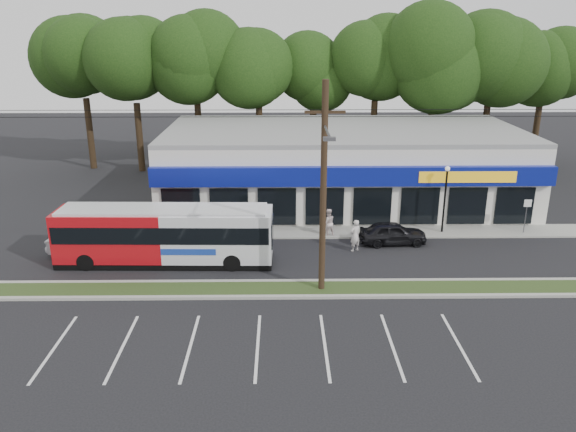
# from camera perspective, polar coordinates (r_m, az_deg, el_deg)

# --- Properties ---
(ground) EXTENTS (120.00, 120.00, 0.00)m
(ground) POSITION_cam_1_polar(r_m,az_deg,el_deg) (26.58, -2.99, -8.52)
(ground) COLOR black
(ground) RESTS_ON ground
(grass_strip) EXTENTS (40.00, 1.60, 0.12)m
(grass_strip) POSITION_cam_1_polar(r_m,az_deg,el_deg) (27.44, -2.91, -7.45)
(grass_strip) COLOR #293917
(grass_strip) RESTS_ON ground
(curb_south) EXTENTS (40.00, 0.25, 0.14)m
(curb_south) POSITION_cam_1_polar(r_m,az_deg,el_deg) (26.68, -2.98, -8.24)
(curb_south) COLOR #9E9E93
(curb_south) RESTS_ON ground
(curb_north) EXTENTS (40.00, 0.25, 0.14)m
(curb_north) POSITION_cam_1_polar(r_m,az_deg,el_deg) (28.20, -2.85, -6.67)
(curb_north) COLOR #9E9E93
(curb_north) RESTS_ON ground
(sidewalk) EXTENTS (32.00, 2.20, 0.10)m
(sidewalk) POSITION_cam_1_polar(r_m,az_deg,el_deg) (35.00, 5.76, -1.60)
(sidewalk) COLOR #9E9E93
(sidewalk) RESTS_ON ground
(strip_mall) EXTENTS (25.00, 12.55, 5.30)m
(strip_mall) POSITION_cam_1_polar(r_m,az_deg,el_deg) (40.89, 5.53, 5.21)
(strip_mall) COLOR silver
(strip_mall) RESTS_ON ground
(utility_pole) EXTENTS (50.00, 2.77, 10.00)m
(utility_pole) POSITION_cam_1_polar(r_m,az_deg,el_deg) (25.50, 3.27, 3.37)
(utility_pole) COLOR black
(utility_pole) RESTS_ON ground
(lamp_post) EXTENTS (0.30, 0.30, 4.25)m
(lamp_post) POSITION_cam_1_polar(r_m,az_deg,el_deg) (35.20, 15.70, 2.39)
(lamp_post) COLOR black
(lamp_post) RESTS_ON ground
(sign_post) EXTENTS (0.45, 0.10, 2.23)m
(sign_post) POSITION_cam_1_polar(r_m,az_deg,el_deg) (37.03, 23.09, 0.56)
(sign_post) COLOR #59595E
(sign_post) RESTS_ON ground
(tree_line) EXTENTS (46.76, 6.76, 11.83)m
(tree_line) POSITION_cam_1_polar(r_m,az_deg,el_deg) (49.83, 2.73, 14.42)
(tree_line) COLOR black
(tree_line) RESTS_ON ground
(metrobus) EXTENTS (11.54, 2.68, 3.09)m
(metrobus) POSITION_cam_1_polar(r_m,az_deg,el_deg) (30.65, -12.38, -1.80)
(metrobus) COLOR #B30D14
(metrobus) RESTS_ON ground
(car_dark) EXTENTS (3.98, 1.79, 1.33)m
(car_dark) POSITION_cam_1_polar(r_m,az_deg,el_deg) (33.43, 10.60, -1.71)
(car_dark) COLOR black
(car_dark) RESTS_ON ground
(car_silver) EXTENTS (4.50, 1.95, 1.44)m
(car_silver) POSITION_cam_1_polar(r_m,az_deg,el_deg) (33.15, -19.58, -2.58)
(car_silver) COLOR #ADB0B5
(car_silver) RESTS_ON ground
(pedestrian_a) EXTENTS (0.81, 0.75, 1.86)m
(pedestrian_a) POSITION_cam_1_polar(r_m,az_deg,el_deg) (31.94, 6.83, -1.98)
(pedestrian_a) COLOR silver
(pedestrian_a) RESTS_ON ground
(pedestrian_b) EXTENTS (0.99, 0.86, 1.75)m
(pedestrian_b) POSITION_cam_1_polar(r_m,az_deg,el_deg) (34.01, 4.09, -0.68)
(pedestrian_b) COLOR silver
(pedestrian_b) RESTS_ON ground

